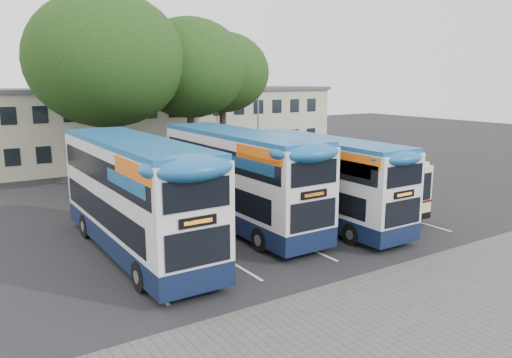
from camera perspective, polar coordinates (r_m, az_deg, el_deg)
The scene contains 12 objects.
ground at distance 22.64m, azimuth 15.56°, elevation -6.85°, with size 120.00×120.00×0.00m, color black.
paving_strip at distance 18.32m, azimuth 23.25°, elevation -11.77°, with size 40.00×6.00×0.01m, color #595654.
bay_lines at distance 23.87m, azimuth 0.39°, elevation -5.46°, with size 14.12×11.00×0.01m.
depot_building at distance 44.35m, azimuth -11.34°, elevation 6.28°, with size 32.40×8.40×6.20m.
lamp_post at distance 40.76m, azimuth 0.26°, elevation 8.79°, with size 0.25×1.05×9.06m.
tree_left at distance 32.68m, azimuth -16.79°, elevation 12.90°, with size 9.71×9.71×12.20m.
tree_mid at distance 35.22m, azimuth -7.62°, elevation 12.44°, with size 8.00×8.00×11.05m.
tree_right at distance 37.04m, azimuth -3.89°, elevation 12.03°, with size 6.83×6.83×10.29m.
bus_dd_left at distance 20.29m, azimuth -13.71°, elevation -1.39°, with size 2.69×11.11×4.63m.
bus_dd_mid at distance 23.41m, azimuth -1.93°, elevation 0.48°, with size 2.64×10.89×4.54m.
bus_dd_right at distance 24.21m, azimuth 7.51°, elevation 0.25°, with size 2.42×9.99×4.16m.
bus_single at distance 27.90m, azimuth 9.58°, elevation 0.44°, with size 2.57×10.10×3.01m.
Camera 1 is at (-16.34, -14.07, 6.92)m, focal length 35.00 mm.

